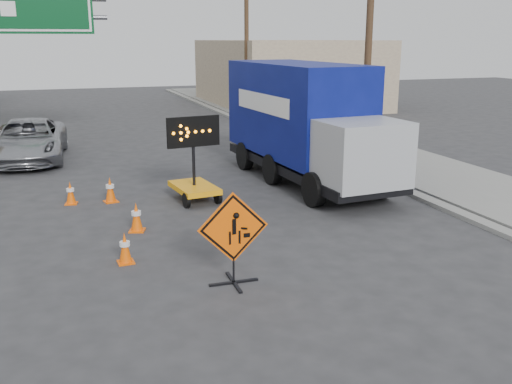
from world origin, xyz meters
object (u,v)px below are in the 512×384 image
construction_sign (233,236)px  pickup_truck (28,140)px  box_truck (305,129)px  arrow_board (194,182)px

construction_sign → pickup_truck: construction_sign is taller
box_truck → arrow_board: bearing=-168.3°
arrow_board → pickup_truck: size_ratio=0.44×
construction_sign → pickup_truck: 14.63m
pickup_truck → box_truck: box_truck is taller
construction_sign → pickup_truck: size_ratio=0.32×
construction_sign → box_truck: size_ratio=0.22×
construction_sign → box_truck: (4.78, 7.25, 0.79)m
construction_sign → arrow_board: arrow_board is taller
construction_sign → arrow_board: size_ratio=0.74×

